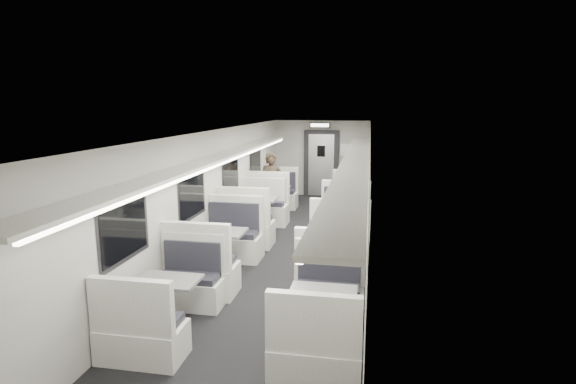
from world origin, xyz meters
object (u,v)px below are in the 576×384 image
at_px(booth_left_d, 169,303).
at_px(exit_sign, 320,125).
at_px(booth_right_c, 336,257).
at_px(passenger, 272,185).
at_px(booth_right_d, 323,317).
at_px(vestibule_door, 321,164).
at_px(booth_left_b, 255,215).
at_px(booth_right_a, 349,202).
at_px(booth_left_c, 218,252).
at_px(booth_right_b, 343,227).
at_px(booth_left_a, 273,200).

xyz_separation_m(booth_left_d, exit_sign, (1.00, 8.54, 1.93)).
distance_m(booth_right_c, passenger, 4.45).
bearing_deg(booth_right_d, vestibule_door, 96.30).
relative_size(booth_left_b, booth_left_d, 1.21).
xyz_separation_m(booth_right_a, booth_right_d, (0.00, -6.61, -0.01)).
xyz_separation_m(booth_left_b, booth_left_c, (0.00, -2.55, -0.02)).
xyz_separation_m(booth_right_b, exit_sign, (-1.00, 4.57, 1.88)).
bearing_deg(booth_right_a, booth_right_d, -90.00).
relative_size(booth_left_b, booth_right_b, 1.06).
relative_size(booth_left_c, booth_right_d, 1.13).
bearing_deg(booth_left_b, booth_right_b, -14.76).
relative_size(booth_left_d, booth_right_c, 0.91).
bearing_deg(booth_left_a, vestibule_door, 69.52).
relative_size(booth_right_b, vestibule_door, 1.06).
bearing_deg(booth_left_d, booth_right_a, 73.07).
bearing_deg(booth_left_a, booth_right_b, -49.92).
xyz_separation_m(booth_left_c, passenger, (0.04, 4.10, 0.45)).
height_order(booth_left_a, booth_left_d, booth_left_a).
distance_m(booth_left_b, booth_left_c, 2.55).
bearing_deg(booth_left_b, booth_right_c, -50.35).
bearing_deg(exit_sign, vestibule_door, 90.00).
relative_size(booth_right_a, vestibule_door, 0.97).
bearing_deg(booth_right_b, vestibule_door, 101.19).
relative_size(booth_right_c, booth_right_d, 1.09).
xyz_separation_m(booth_left_b, exit_sign, (1.00, 4.04, 1.86)).
distance_m(booth_left_d, passenger, 6.07).
bearing_deg(booth_right_b, exit_sign, 102.35).
relative_size(booth_left_a, booth_left_d, 1.10).
xyz_separation_m(booth_right_c, exit_sign, (-1.00, 6.45, 1.90)).
height_order(passenger, exit_sign, exit_sign).
bearing_deg(booth_right_a, booth_left_b, -134.01).
distance_m(booth_left_a, booth_right_c, 4.71).
distance_m(booth_left_c, booth_right_a, 5.03).
distance_m(booth_right_c, exit_sign, 6.80).
relative_size(passenger, vestibule_door, 0.80).
height_order(booth_left_a, exit_sign, exit_sign).
relative_size(booth_right_d, exit_sign, 3.18).
bearing_deg(booth_right_c, vestibule_door, 98.20).
relative_size(booth_left_a, booth_right_a, 1.05).
bearing_deg(booth_left_c, booth_right_d, -44.88).
height_order(booth_left_b, booth_left_d, booth_left_b).
bearing_deg(booth_right_b, passenger, 133.35).
distance_m(booth_left_a, booth_right_b, 3.11).
relative_size(booth_left_b, exit_sign, 3.81).
relative_size(booth_right_c, exit_sign, 3.46).
bearing_deg(passenger, exit_sign, 60.31).
height_order(booth_right_a, booth_right_b, booth_right_b).
bearing_deg(vestibule_door, booth_left_c, -98.05).
bearing_deg(booth_right_a, booth_right_b, -90.00).
height_order(booth_left_a, passenger, passenger).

